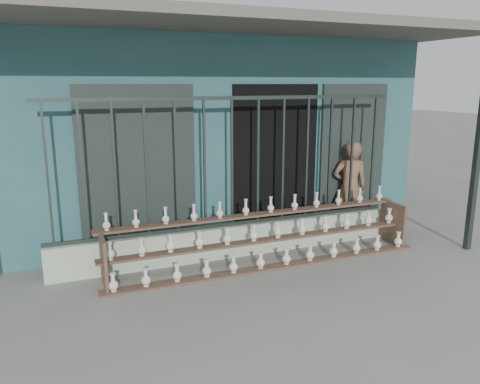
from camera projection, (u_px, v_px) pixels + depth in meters
name	position (u px, v px, depth m)	size (l,w,h in m)	color
ground	(271.00, 292.00, 5.54)	(60.00, 60.00, 0.00)	slate
workshop_building	(178.00, 125.00, 8.99)	(7.40, 6.60, 3.21)	#2C5A5D
parapet_wall	(232.00, 240.00, 6.66)	(5.00, 0.20, 0.45)	#B7CCAE
security_fence	(232.00, 163.00, 6.41)	(5.00, 0.04, 1.80)	#283330
shelf_rack	(266.00, 237.00, 6.38)	(4.50, 0.68, 0.85)	brown
elderly_woman	(350.00, 188.00, 7.55)	(0.56, 0.37, 1.52)	brown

